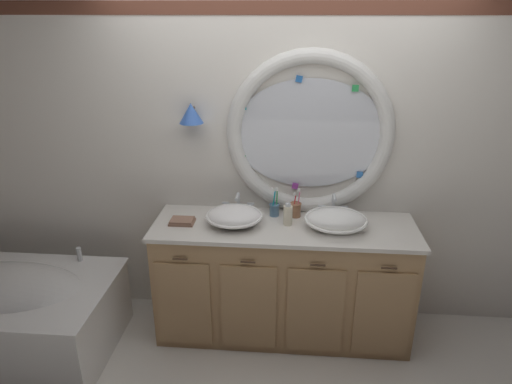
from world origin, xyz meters
The scene contains 12 objects.
ground_plane centered at (0.00, 0.00, 0.00)m, with size 14.00×14.00×0.00m, color silver.
back_wall_assembly centered at (0.02, 0.58, 1.32)m, with size 6.40×0.26×2.60m.
vanity_counter centered at (0.04, 0.26, 0.45)m, with size 1.86×0.61×0.90m.
bathtub centered at (-1.93, -0.11, 0.32)m, with size 1.54×0.91×0.64m.
sink_basin_left centered at (-0.31, 0.24, 0.96)m, with size 0.40×0.40×0.14m.
sink_basin_right centered at (0.39, 0.24, 0.96)m, with size 0.43×0.43×0.14m.
faucet_set_left centered at (-0.31, 0.47, 0.95)m, with size 0.24×0.13×0.15m.
faucet_set_right centered at (0.39, 0.47, 0.96)m, with size 0.22×0.13×0.17m.
toothbrush_holder_left centered at (-0.04, 0.42, 0.95)m, with size 0.08×0.08×0.23m.
toothbrush_holder_right centered at (0.12, 0.42, 0.95)m, with size 0.09×0.09×0.22m.
soap_dispenser centered at (0.06, 0.28, 0.97)m, with size 0.06×0.07×0.17m.
folded_hand_towel centered at (-0.69, 0.23, 0.91)m, with size 0.17×0.13×0.03m.
Camera 1 is at (0.08, -2.62, 2.30)m, focal length 31.74 mm.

